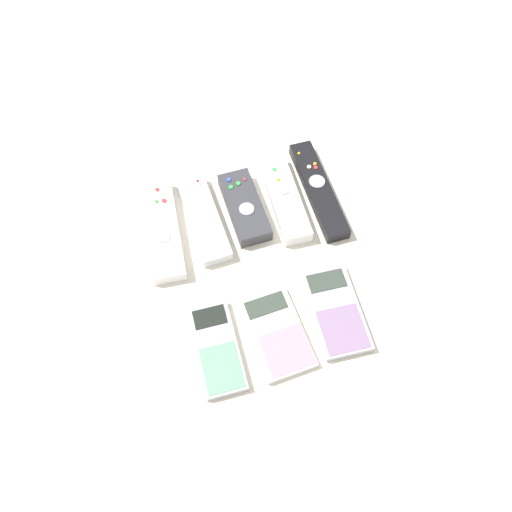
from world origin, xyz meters
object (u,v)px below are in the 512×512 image
remote_4 (318,190)px  calculator_2 (335,311)px  remote_0 (163,230)px  calculator_0 (217,348)px  remote_2 (244,207)px  remote_3 (284,198)px  calculator_1 (276,333)px  remote_1 (204,219)px

remote_4 → calculator_2: (-0.05, -0.24, -0.00)m
remote_0 → calculator_2: bearing=-39.7°
remote_4 → calculator_0: size_ratio=1.44×
remote_2 → remote_4: 0.14m
remote_0 → remote_3: (0.23, 0.01, 0.00)m
remote_0 → remote_4: size_ratio=0.95×
remote_3 → remote_2: bearing=-178.9°
remote_2 → remote_0: bearing=-179.5°
calculator_1 → calculator_0: bearing=175.1°
remote_3 → calculator_2: (0.01, -0.24, -0.01)m
calculator_1 → calculator_2: (0.10, 0.01, 0.00)m
remote_3 → calculator_1: 0.26m
remote_1 → remote_2: (0.08, 0.00, 0.00)m
remote_4 → calculator_1: remote_4 is taller
remote_0 → calculator_1: (0.14, -0.24, -0.01)m
remote_0 → calculator_2: 0.33m
remote_2 → calculator_2: remote_2 is taller
calculator_1 → remote_0: bearing=116.0°
remote_0 → remote_3: size_ratio=1.09×
remote_0 → remote_4: remote_0 is taller
remote_2 → remote_3: remote_2 is taller
remote_3 → remote_4: size_ratio=0.87×
remote_1 → remote_2: 0.08m
remote_0 → calculator_0: size_ratio=1.36×
remote_1 → calculator_2: 0.29m
calculator_2 → remote_3: bearing=96.0°
remote_4 → remote_3: bearing=-178.8°
remote_0 → remote_4: (0.30, 0.01, -0.00)m
remote_0 → remote_4: bearing=5.2°
remote_0 → remote_3: 0.23m
remote_0 → calculator_2: (0.24, -0.23, -0.00)m
calculator_0 → calculator_1: 0.10m
remote_1 → calculator_0: (-0.04, -0.24, -0.00)m
calculator_0 → remote_1: bearing=82.8°
remote_2 → remote_3: size_ratio=0.79×
remote_3 → calculator_2: 0.24m
remote_1 → calculator_2: bearing=-57.6°
remote_4 → calculator_2: bearing=-103.1°
remote_4 → calculator_0: bearing=-136.4°
remote_0 → remote_2: (0.15, 0.01, 0.00)m
remote_2 → calculator_2: bearing=-71.0°
remote_4 → calculator_2: 0.24m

